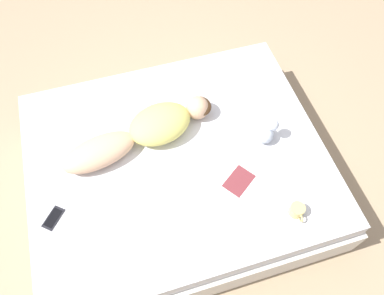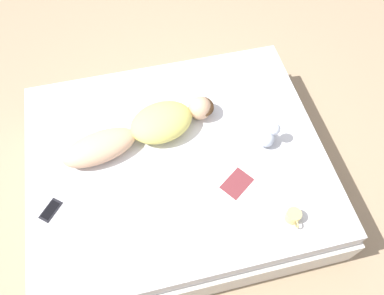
{
  "view_description": "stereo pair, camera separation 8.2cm",
  "coord_description": "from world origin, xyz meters",
  "views": [
    {
      "loc": [
        1.32,
        -0.28,
        2.78
      ],
      "look_at": [
        -0.0,
        0.12,
        0.51
      ],
      "focal_mm": 35.0,
      "sensor_mm": 36.0,
      "label": 1
    },
    {
      "loc": [
        1.34,
        -0.2,
        2.78
      ],
      "look_at": [
        -0.0,
        0.12,
        0.51
      ],
      "focal_mm": 35.0,
      "sensor_mm": 36.0,
      "label": 2
    }
  ],
  "objects": [
    {
      "name": "ground_plane",
      "position": [
        0.0,
        0.0,
        0.0
      ],
      "size": [
        12.0,
        12.0,
        0.0
      ],
      "primitive_type": "plane",
      "color": "#9E8466"
    },
    {
      "name": "bed",
      "position": [
        0.0,
        0.0,
        0.23
      ],
      "size": [
        1.82,
        2.18,
        0.46
      ],
      "color": "beige",
      "rests_on": "ground_plane"
    },
    {
      "name": "person",
      "position": [
        -0.21,
        -0.17,
        0.55
      ],
      "size": [
        0.49,
        1.18,
        0.19
      ],
      "rotation": [
        0.0,
        0.0,
        0.21
      ],
      "color": "tan",
      "rests_on": "bed"
    },
    {
      "name": "open_magazine",
      "position": [
        0.24,
        0.29,
        0.46
      ],
      "size": [
        0.54,
        0.51,
        0.01
      ],
      "rotation": [
        0.0,
        0.0,
        0.62
      ],
      "color": "white",
      "rests_on": "bed"
    },
    {
      "name": "coffee_mug",
      "position": [
        0.65,
        0.63,
        0.5
      ],
      "size": [
        0.13,
        0.1,
        0.08
      ],
      "color": "tan",
      "rests_on": "bed"
    },
    {
      "name": "cell_phone",
      "position": [
        0.23,
        -0.89,
        0.46
      ],
      "size": [
        0.17,
        0.16,
        0.01
      ],
      "rotation": [
        0.0,
        0.0,
        0.87
      ],
      "color": "black",
      "rests_on": "bed"
    },
    {
      "name": "plush_toy",
      "position": [
        0.05,
        0.66,
        0.54
      ],
      "size": [
        0.15,
        0.16,
        0.2
      ],
      "color": "#B2BCCC",
      "rests_on": "bed"
    }
  ]
}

